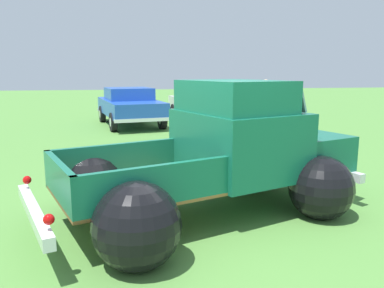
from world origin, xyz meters
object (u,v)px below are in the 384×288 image
(spectator_0, at_px, (265,104))
(lane_cone_1, at_px, (279,149))
(vintage_pickup_truck, at_px, (224,161))
(show_car_0, at_px, (130,105))
(show_car_1, at_px, (202,103))

(spectator_0, height_order, lane_cone_1, spectator_0)
(vintage_pickup_truck, bearing_deg, show_car_0, 77.15)
(show_car_0, bearing_deg, show_car_1, 86.68)
(show_car_1, bearing_deg, vintage_pickup_truck, -17.72)
(show_car_0, relative_size, lane_cone_1, 7.31)
(show_car_0, bearing_deg, vintage_pickup_truck, -3.51)
(show_car_1, height_order, spectator_0, spectator_0)
(show_car_0, relative_size, show_car_1, 1.02)
(vintage_pickup_truck, xyz_separation_m, spectator_0, (3.08, 6.30, 0.28))
(show_car_1, bearing_deg, show_car_0, -90.68)
(lane_cone_1, bearing_deg, show_car_0, 114.44)
(show_car_1, xyz_separation_m, spectator_0, (1.24, -3.69, 0.26))
(show_car_1, distance_m, spectator_0, 3.90)
(vintage_pickup_truck, relative_size, show_car_0, 1.08)
(show_car_0, height_order, spectator_0, spectator_0)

